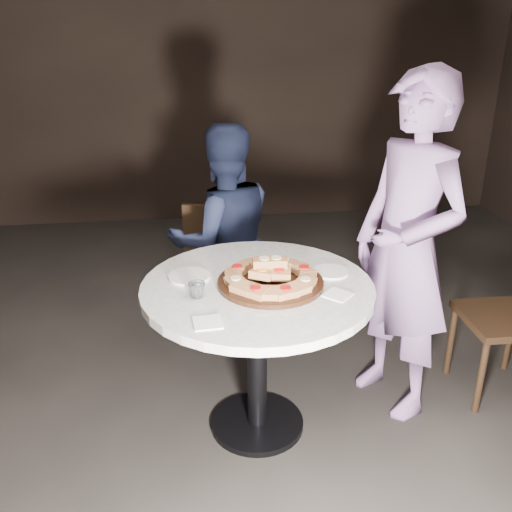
# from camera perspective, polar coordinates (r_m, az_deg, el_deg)

# --- Properties ---
(floor) EXTENTS (7.00, 7.00, 0.00)m
(floor) POSITION_cam_1_polar(r_m,az_deg,el_deg) (3.22, 1.38, -16.87)
(floor) COLOR black
(floor) RESTS_ON ground
(table) EXTENTS (1.44, 1.44, 0.85)m
(table) POSITION_cam_1_polar(r_m,az_deg,el_deg) (2.84, 0.13, -5.75)
(table) COLOR black
(table) RESTS_ON ground
(serving_board) EXTENTS (0.53, 0.53, 0.02)m
(serving_board) POSITION_cam_1_polar(r_m,az_deg,el_deg) (2.76, 1.46, -2.67)
(serving_board) COLOR black
(serving_board) RESTS_ON table
(focaccia_pile) EXTENTS (0.46, 0.46, 0.12)m
(focaccia_pile) POSITION_cam_1_polar(r_m,az_deg,el_deg) (2.75, 1.46, -1.83)
(focaccia_pile) COLOR #A36B3F
(focaccia_pile) RESTS_ON serving_board
(plate_left) EXTENTS (0.26, 0.26, 0.01)m
(plate_left) POSITION_cam_1_polar(r_m,az_deg,el_deg) (2.86, -6.68, -2.03)
(plate_left) COLOR white
(plate_left) RESTS_ON table
(plate_right) EXTENTS (0.22, 0.22, 0.01)m
(plate_right) POSITION_cam_1_polar(r_m,az_deg,el_deg) (2.92, 7.47, -1.57)
(plate_right) COLOR white
(plate_right) RESTS_ON table
(water_glass) EXTENTS (0.10, 0.10, 0.07)m
(water_glass) POSITION_cam_1_polar(r_m,az_deg,el_deg) (2.65, -5.93, -3.41)
(water_glass) COLOR silver
(water_glass) RESTS_ON table
(napkin_near) EXTENTS (0.13, 0.13, 0.01)m
(napkin_near) POSITION_cam_1_polar(r_m,az_deg,el_deg) (2.45, -4.86, -6.65)
(napkin_near) COLOR white
(napkin_near) RESTS_ON table
(napkin_far) EXTENTS (0.16, 0.16, 0.01)m
(napkin_far) POSITION_cam_1_polar(r_m,az_deg,el_deg) (2.69, 8.16, -3.86)
(napkin_far) COLOR white
(napkin_far) RESTS_ON table
(chair_far) EXTENTS (0.50, 0.52, 0.88)m
(chair_far) POSITION_cam_1_polar(r_m,az_deg,el_deg) (4.08, -3.95, 0.61)
(chair_far) COLOR black
(chair_far) RESTS_ON ground
(diner_navy) EXTENTS (0.81, 0.68, 1.48)m
(diner_navy) POSITION_cam_1_polar(r_m,az_deg,el_deg) (3.62, -3.27, 1.58)
(diner_navy) COLOR black
(diner_navy) RESTS_ON ground
(diner_teal) EXTENTS (0.68, 0.80, 1.85)m
(diner_teal) POSITION_cam_1_polar(r_m,az_deg,el_deg) (3.07, 14.85, 0.55)
(diner_teal) COLOR slate
(diner_teal) RESTS_ON ground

